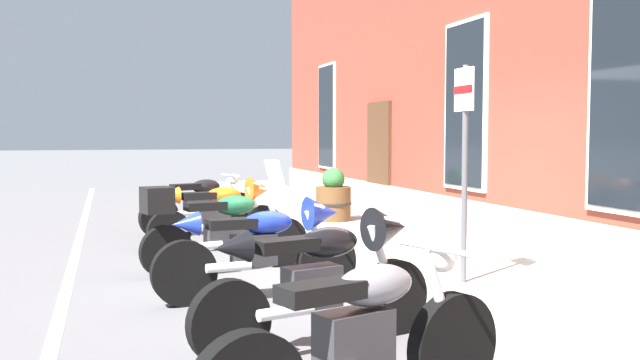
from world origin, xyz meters
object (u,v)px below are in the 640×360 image
object	(u,v)px
motorcycle_black_naked	(202,205)
motorcycle_orange_sport	(223,211)
barrel_planter	(333,199)
motorcycle_blue_sport	(266,244)
motorcycle_black_sport	(327,274)
motorcycle_green_touring	(218,226)
parking_sign	(464,142)
motorcycle_grey_naked	(364,341)

from	to	relation	value
motorcycle_black_naked	motorcycle_orange_sport	world-z (taller)	motorcycle_orange_sport
barrel_planter	motorcycle_blue_sport	bearing A→B (deg)	-25.43
motorcycle_orange_sport	motorcycle_black_sport	xyz separation A→B (m)	(4.86, 0.04, 0.02)
motorcycle_black_naked	motorcycle_green_touring	world-z (taller)	motorcycle_green_touring
motorcycle_blue_sport	parking_sign	bearing A→B (deg)	76.23
motorcycle_blue_sport	barrel_planter	world-z (taller)	barrel_planter
motorcycle_blue_sport	barrel_planter	xyz separation A→B (m)	(-4.84, 2.30, -0.03)
motorcycle_black_sport	parking_sign	distance (m)	2.49
motorcycle_black_naked	motorcycle_blue_sport	world-z (taller)	motorcycle_blue_sport
motorcycle_black_sport	motorcycle_blue_sport	bearing A→B (deg)	-177.12
motorcycle_green_touring	motorcycle_blue_sport	distance (m)	1.46
motorcycle_black_naked	parking_sign	xyz separation A→B (m)	(5.31, 2.00, 1.11)
motorcycle_blue_sport	motorcycle_grey_naked	world-z (taller)	motorcycle_blue_sport
motorcycle_green_touring	parking_sign	bearing A→B (deg)	49.48
motorcycle_orange_sport	motorcycle_black_sport	distance (m)	4.86
motorcycle_green_touring	motorcycle_grey_naked	size ratio (longest dim) A/B	1.02
motorcycle_orange_sport	motorcycle_black_sport	size ratio (longest dim) A/B	0.97
motorcycle_orange_sport	motorcycle_grey_naked	bearing A→B (deg)	-1.84
motorcycle_green_touring	motorcycle_black_sport	size ratio (longest dim) A/B	1.02
motorcycle_orange_sport	motorcycle_black_naked	bearing A→B (deg)	-177.57
parking_sign	motorcycle_grey_naked	bearing A→B (deg)	-37.74
motorcycle_black_sport	motorcycle_green_touring	bearing A→B (deg)	-173.59
barrel_planter	motorcycle_orange_sport	bearing A→B (deg)	-52.29
parking_sign	barrel_planter	size ratio (longest dim) A/B	2.38
motorcycle_orange_sport	parking_sign	xyz separation A→B (m)	(3.58, 1.93, 1.03)
motorcycle_green_touring	barrel_planter	world-z (taller)	motorcycle_green_touring
motorcycle_orange_sport	parking_sign	distance (m)	4.20
motorcycle_grey_naked	parking_sign	size ratio (longest dim) A/B	0.93
motorcycle_black_sport	motorcycle_black_naked	bearing A→B (deg)	-179.01
motorcycle_black_naked	motorcycle_orange_sport	xyz separation A→B (m)	(1.73, 0.07, 0.08)
motorcycle_grey_naked	barrel_planter	distance (m)	8.44
motorcycle_orange_sport	motorcycle_green_touring	xyz separation A→B (m)	(1.66, -0.32, -0.00)
barrel_planter	motorcycle_green_touring	bearing A→B (deg)	-37.07
motorcycle_orange_sport	parking_sign	bearing A→B (deg)	28.27
motorcycle_black_naked	barrel_planter	size ratio (longest dim) A/B	2.20
motorcycle_green_touring	barrel_planter	xyz separation A→B (m)	(-3.41, 2.57, -0.04)
motorcycle_green_touring	motorcycle_orange_sport	bearing A→B (deg)	169.15
parking_sign	motorcycle_green_touring	bearing A→B (deg)	-130.52
motorcycle_orange_sport	barrel_planter	xyz separation A→B (m)	(-1.74, 2.26, -0.04)
motorcycle_black_sport	motorcycle_grey_naked	bearing A→B (deg)	-9.40
motorcycle_green_touring	barrel_planter	bearing A→B (deg)	142.93
motorcycle_grey_naked	parking_sign	world-z (taller)	parking_sign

